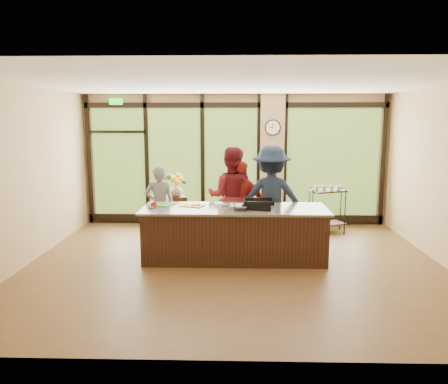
# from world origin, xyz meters

# --- Properties ---
(floor) EXTENTS (7.00, 7.00, 0.00)m
(floor) POSITION_xyz_m (0.00, 0.00, 0.00)
(floor) COLOR brown
(floor) RESTS_ON ground
(ceiling) EXTENTS (7.00, 7.00, 0.00)m
(ceiling) POSITION_xyz_m (0.00, 0.00, 3.00)
(ceiling) COLOR white
(ceiling) RESTS_ON back_wall
(back_wall) EXTENTS (7.00, 0.00, 7.00)m
(back_wall) POSITION_xyz_m (0.00, 3.00, 1.50)
(back_wall) COLOR tan
(back_wall) RESTS_ON floor
(left_wall) EXTENTS (0.00, 6.00, 6.00)m
(left_wall) POSITION_xyz_m (-3.50, 0.00, 1.50)
(left_wall) COLOR tan
(left_wall) RESTS_ON floor
(window_wall) EXTENTS (6.90, 0.12, 3.00)m
(window_wall) POSITION_xyz_m (0.16, 2.95, 1.39)
(window_wall) COLOR tan
(window_wall) RESTS_ON floor
(island_base) EXTENTS (3.10, 1.00, 0.88)m
(island_base) POSITION_xyz_m (0.00, 0.30, 0.44)
(island_base) COLOR black
(island_base) RESTS_ON floor
(countertop) EXTENTS (3.20, 1.10, 0.04)m
(countertop) POSITION_xyz_m (0.00, 0.30, 0.90)
(countertop) COLOR #6C6559
(countertop) RESTS_ON island_base
(wall_clock) EXTENTS (0.36, 0.04, 0.36)m
(wall_clock) POSITION_xyz_m (0.85, 2.87, 2.25)
(wall_clock) COLOR black
(wall_clock) RESTS_ON window_wall
(cook_left) EXTENTS (0.61, 0.45, 1.56)m
(cook_left) POSITION_xyz_m (-1.45, 1.15, 0.78)
(cook_left) COLOR slate
(cook_left) RESTS_ON floor
(cook_midleft) EXTENTS (1.01, 0.83, 1.92)m
(cook_midleft) POSITION_xyz_m (-0.07, 1.17, 0.96)
(cook_midleft) COLOR maroon
(cook_midleft) RESTS_ON floor
(cook_midright) EXTENTS (1.05, 0.73, 1.65)m
(cook_midright) POSITION_xyz_m (0.14, 1.09, 0.83)
(cook_midright) COLOR maroon
(cook_midright) RESTS_ON floor
(cook_right) EXTENTS (1.29, 0.79, 1.95)m
(cook_right) POSITION_xyz_m (0.69, 1.02, 0.97)
(cook_right) COLOR #182235
(cook_right) RESTS_ON floor
(roasting_pan) EXTENTS (0.59, 0.51, 0.09)m
(roasting_pan) POSITION_xyz_m (0.41, 0.23, 0.96)
(roasting_pan) COLOR black
(roasting_pan) RESTS_ON countertop
(mixing_bowl) EXTENTS (0.41, 0.41, 0.08)m
(mixing_bowl) POSITION_xyz_m (0.09, 0.14, 0.96)
(mixing_bowl) COLOR silver
(mixing_bowl) RESTS_ON countertop
(cutting_board_left) EXTENTS (0.53, 0.47, 0.01)m
(cutting_board_left) POSITION_xyz_m (-1.32, 0.54, 0.93)
(cutting_board_left) COLOR #419034
(cutting_board_left) RESTS_ON countertop
(cutting_board_center) EXTENTS (0.45, 0.40, 0.01)m
(cutting_board_center) POSITION_xyz_m (-0.73, 0.43, 0.93)
(cutting_board_center) COLOR gold
(cutting_board_center) RESTS_ON countertop
(cutting_board_right) EXTENTS (0.52, 0.46, 0.01)m
(cutting_board_right) POSITION_xyz_m (0.48, 0.62, 0.93)
(cutting_board_right) COLOR gold
(cutting_board_right) RESTS_ON countertop
(prep_bowl_near) EXTENTS (0.15, 0.15, 0.05)m
(prep_bowl_near) POSITION_xyz_m (-1.43, 0.25, 0.94)
(prep_bowl_near) COLOR silver
(prep_bowl_near) RESTS_ON countertop
(prep_bowl_mid) EXTENTS (0.16, 0.16, 0.04)m
(prep_bowl_mid) POSITION_xyz_m (-0.18, 0.42, 0.94)
(prep_bowl_mid) COLOR silver
(prep_bowl_mid) RESTS_ON countertop
(prep_bowl_far) EXTENTS (0.13, 0.13, 0.03)m
(prep_bowl_far) POSITION_xyz_m (-0.05, 0.58, 0.93)
(prep_bowl_far) COLOR silver
(prep_bowl_far) RESTS_ON countertop
(red_ramekin) EXTENTS (0.12, 0.12, 0.09)m
(red_ramekin) POSITION_xyz_m (-1.40, 0.26, 0.97)
(red_ramekin) COLOR red
(red_ramekin) RESTS_ON countertop
(flower_stand) EXTENTS (0.51, 0.51, 0.80)m
(flower_stand) POSITION_xyz_m (-1.26, 2.10, 0.40)
(flower_stand) COLOR black
(flower_stand) RESTS_ON floor
(flower_vase) EXTENTS (0.33, 0.33, 0.29)m
(flower_vase) POSITION_xyz_m (-1.26, 2.10, 0.94)
(flower_vase) COLOR #977C52
(flower_vase) RESTS_ON flower_stand
(bar_cart) EXTENTS (0.86, 0.67, 1.03)m
(bar_cart) POSITION_xyz_m (2.00, 2.21, 0.62)
(bar_cart) COLOR black
(bar_cart) RESTS_ON floor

